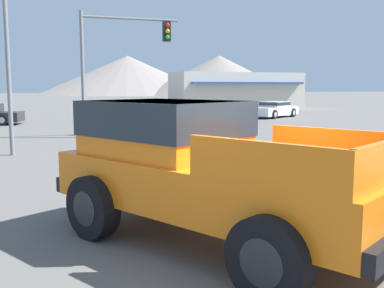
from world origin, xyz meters
name	(u,v)px	position (x,y,z in m)	size (l,w,h in m)	color
ground_plane	(234,249)	(0.00, 0.00, 0.00)	(320.00, 320.00, 0.00)	#5B5956
orange_pickup_truck	(196,163)	(-0.37, 0.59, 1.16)	(4.21, 5.46, 2.05)	orange
parked_car_silver	(127,113)	(2.79, 23.46, 0.58)	(4.85, 3.15, 1.12)	#B7BABF
parked_car_white	(274,109)	(13.83, 23.91, 0.60)	(4.78, 3.87, 1.16)	white
traffic_light_main	(121,49)	(1.05, 14.90, 3.91)	(4.44, 0.38, 5.54)	slate
storefront_building	(236,91)	(15.68, 34.98, 1.80)	(12.28, 5.97, 3.59)	beige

